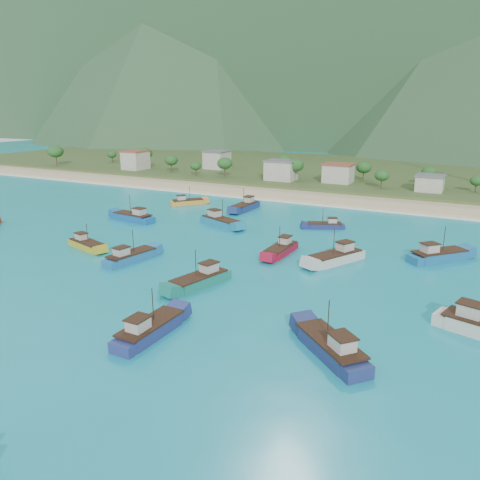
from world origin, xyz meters
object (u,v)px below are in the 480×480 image
at_px(boat_18, 245,207).
at_px(boat_6, 150,330).
at_px(boat_16, 336,258).
at_px(boat_3, 187,202).
at_px(boat_19, 438,256).
at_px(boat_1, 134,218).
at_px(boat_12, 331,348).
at_px(boat_21, 220,222).
at_px(boat_9, 131,257).
at_px(boat_13, 200,281).
at_px(boat_5, 86,245).
at_px(boat_22, 281,250).
at_px(boat_10, 325,226).

bearing_deg(boat_18, boat_6, 109.07).
bearing_deg(boat_16, boat_6, 98.85).
relative_size(boat_3, boat_19, 0.84).
distance_m(boat_1, boat_12, 73.25).
height_order(boat_3, boat_16, boat_16).
bearing_deg(boat_21, boat_6, 43.30).
bearing_deg(boat_9, boat_3, 122.02).
bearing_deg(boat_13, boat_6, 115.88).
xyz_separation_m(boat_16, boat_21, (-31.65, 13.77, 0.00)).
bearing_deg(boat_6, boat_12, 16.13).
xyz_separation_m(boat_5, boat_22, (35.35, 14.12, 0.07)).
distance_m(boat_9, boat_21, 30.18).
xyz_separation_m(boat_1, boat_5, (6.63, -22.16, -0.21)).
bearing_deg(boat_12, boat_21, 83.17).
xyz_separation_m(boat_6, boat_22, (1.46, 37.77, -0.07)).
height_order(boat_3, boat_10, boat_3).
bearing_deg(boat_1, boat_12, -116.34).
bearing_deg(boat_22, boat_9, 38.37).
relative_size(boat_3, boat_22, 0.88).
relative_size(boat_3, boat_6, 0.83).
relative_size(boat_10, boat_22, 0.86).
relative_size(boat_3, boat_5, 0.91).
relative_size(boat_18, boat_22, 1.11).
xyz_separation_m(boat_10, boat_13, (-6.51, -43.27, 0.26)).
distance_m(boat_1, boat_3, 22.49).
bearing_deg(boat_1, boat_19, -82.12).
bearing_deg(boat_3, boat_12, -5.06).
relative_size(boat_9, boat_12, 1.00).
relative_size(boat_5, boat_18, 0.87).
bearing_deg(boat_21, boat_18, -149.41).
height_order(boat_6, boat_9, boat_6).
bearing_deg(boat_12, boat_18, 75.69).
xyz_separation_m(boat_5, boat_16, (46.04, 14.01, 0.22)).
height_order(boat_12, boat_18, boat_12).
height_order(boat_5, boat_6, boat_6).
xyz_separation_m(boat_1, boat_13, (37.05, -28.81, -0.05)).
distance_m(boat_1, boat_22, 42.75).
relative_size(boat_19, boat_22, 1.05).
distance_m(boat_3, boat_18, 17.82).
bearing_deg(boat_18, boat_3, 5.33).
relative_size(boat_9, boat_19, 1.01).
height_order(boat_13, boat_21, boat_21).
distance_m(boat_6, boat_18, 72.90).
relative_size(boat_13, boat_16, 0.96).
bearing_deg(boat_12, boat_19, 31.68).
height_order(boat_9, boat_19, boat_19).
relative_size(boat_18, boat_21, 0.95).
bearing_deg(boat_16, boat_19, -122.99).
height_order(boat_6, boat_13, boat_13).
relative_size(boat_3, boat_10, 1.03).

